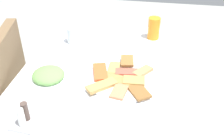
{
  "coord_description": "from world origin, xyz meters",
  "views": [
    {
      "loc": [
        -1.01,
        -0.21,
        1.45
      ],
      "look_at": [
        -0.02,
        -0.04,
        0.77
      ],
      "focal_mm": 43.71,
      "sensor_mm": 36.0,
      "label": 1
    }
  ],
  "objects_px": {
    "pide_platter": "(123,78)",
    "drinking_glass": "(73,35)",
    "dining_table": "(105,88)",
    "fork": "(88,125)",
    "spoon": "(78,124)",
    "paper_napkin": "(83,125)",
    "salad_plate_greens": "(48,76)",
    "condiment_caddy": "(24,119)",
    "soda_can": "(154,28)"
  },
  "relations": [
    {
      "from": "pide_platter",
      "to": "drinking_glass",
      "type": "height_order",
      "value": "drinking_glass"
    },
    {
      "from": "dining_table",
      "to": "fork",
      "type": "bearing_deg",
      "value": -179.24
    },
    {
      "from": "drinking_glass",
      "to": "spoon",
      "type": "relative_size",
      "value": 0.44
    },
    {
      "from": "drinking_glass",
      "to": "dining_table",
      "type": "bearing_deg",
      "value": -139.86
    },
    {
      "from": "paper_napkin",
      "to": "spoon",
      "type": "xyz_separation_m",
      "value": [
        0.0,
        0.02,
        0.0
      ]
    },
    {
      "from": "dining_table",
      "to": "salad_plate_greens",
      "type": "distance_m",
      "value": 0.27
    },
    {
      "from": "pide_platter",
      "to": "spoon",
      "type": "xyz_separation_m",
      "value": [
        -0.29,
        0.12,
        -0.01
      ]
    },
    {
      "from": "paper_napkin",
      "to": "condiment_caddy",
      "type": "height_order",
      "value": "condiment_caddy"
    },
    {
      "from": "drinking_glass",
      "to": "spoon",
      "type": "bearing_deg",
      "value": -162.55
    },
    {
      "from": "pide_platter",
      "to": "spoon",
      "type": "distance_m",
      "value": 0.32
    },
    {
      "from": "salad_plate_greens",
      "to": "spoon",
      "type": "relative_size",
      "value": 1.03
    },
    {
      "from": "pide_platter",
      "to": "soda_can",
      "type": "distance_m",
      "value": 0.45
    },
    {
      "from": "soda_can",
      "to": "condiment_caddy",
      "type": "distance_m",
      "value": 0.87
    },
    {
      "from": "salad_plate_greens",
      "to": "soda_can",
      "type": "bearing_deg",
      "value": -42.64
    },
    {
      "from": "soda_can",
      "to": "pide_platter",
      "type": "bearing_deg",
      "value": 165.0
    },
    {
      "from": "pide_platter",
      "to": "drinking_glass",
      "type": "bearing_deg",
      "value": 45.49
    },
    {
      "from": "fork",
      "to": "dining_table",
      "type": "bearing_deg",
      "value": 17.32
    },
    {
      "from": "dining_table",
      "to": "condiment_caddy",
      "type": "xyz_separation_m",
      "value": [
        -0.37,
        0.22,
        0.12
      ]
    },
    {
      "from": "pide_platter",
      "to": "drinking_glass",
      "type": "distance_m",
      "value": 0.44
    },
    {
      "from": "fork",
      "to": "soda_can",
      "type": "bearing_deg",
      "value": 0.93
    },
    {
      "from": "soda_can",
      "to": "condiment_caddy",
      "type": "relative_size",
      "value": 1.25
    },
    {
      "from": "dining_table",
      "to": "fork",
      "type": "xyz_separation_m",
      "value": [
        -0.34,
        -0.0,
        0.1
      ]
    },
    {
      "from": "soda_can",
      "to": "paper_napkin",
      "type": "distance_m",
      "value": 0.76
    },
    {
      "from": "soda_can",
      "to": "drinking_glass",
      "type": "bearing_deg",
      "value": 105.74
    },
    {
      "from": "fork",
      "to": "drinking_glass",
      "type": "bearing_deg",
      "value": 37.07
    },
    {
      "from": "pide_platter",
      "to": "condiment_caddy",
      "type": "relative_size",
      "value": 3.34
    },
    {
      "from": "paper_napkin",
      "to": "condiment_caddy",
      "type": "relative_size",
      "value": 1.39
    },
    {
      "from": "soda_can",
      "to": "spoon",
      "type": "distance_m",
      "value": 0.76
    },
    {
      "from": "soda_can",
      "to": "spoon",
      "type": "xyz_separation_m",
      "value": [
        -0.72,
        0.24,
        -0.06
      ]
    },
    {
      "from": "drinking_glass",
      "to": "condiment_caddy",
      "type": "distance_m",
      "value": 0.63
    },
    {
      "from": "dining_table",
      "to": "soda_can",
      "type": "xyz_separation_m",
      "value": [
        0.38,
        -0.21,
        0.15
      ]
    },
    {
      "from": "drinking_glass",
      "to": "fork",
      "type": "relative_size",
      "value": 0.48
    },
    {
      "from": "fork",
      "to": "paper_napkin",
      "type": "bearing_deg",
      "value": 106.56
    },
    {
      "from": "condiment_caddy",
      "to": "fork",
      "type": "bearing_deg",
      "value": -82.28
    },
    {
      "from": "soda_can",
      "to": "drinking_glass",
      "type": "distance_m",
      "value": 0.44
    },
    {
      "from": "soda_can",
      "to": "condiment_caddy",
      "type": "xyz_separation_m",
      "value": [
        -0.75,
        0.42,
        -0.03
      ]
    },
    {
      "from": "pide_platter",
      "to": "paper_napkin",
      "type": "distance_m",
      "value": 0.31
    },
    {
      "from": "drinking_glass",
      "to": "fork",
      "type": "bearing_deg",
      "value": -159.49
    },
    {
      "from": "pide_platter",
      "to": "soda_can",
      "type": "bearing_deg",
      "value": -15.0
    },
    {
      "from": "drinking_glass",
      "to": "paper_napkin",
      "type": "relative_size",
      "value": 0.64
    },
    {
      "from": "pide_platter",
      "to": "spoon",
      "type": "bearing_deg",
      "value": 157.26
    },
    {
      "from": "soda_can",
      "to": "fork",
      "type": "height_order",
      "value": "soda_can"
    },
    {
      "from": "spoon",
      "to": "pide_platter",
      "type": "bearing_deg",
      "value": -9.59
    },
    {
      "from": "pide_platter",
      "to": "fork",
      "type": "xyz_separation_m",
      "value": [
        -0.29,
        0.09,
        -0.01
      ]
    },
    {
      "from": "dining_table",
      "to": "spoon",
      "type": "relative_size",
      "value": 5.38
    },
    {
      "from": "pide_platter",
      "to": "fork",
      "type": "distance_m",
      "value": 0.31
    },
    {
      "from": "soda_can",
      "to": "paper_napkin",
      "type": "xyz_separation_m",
      "value": [
        -0.72,
        0.22,
        -0.06
      ]
    },
    {
      "from": "paper_napkin",
      "to": "salad_plate_greens",
      "type": "bearing_deg",
      "value": 41.63
    },
    {
      "from": "pide_platter",
      "to": "soda_can",
      "type": "height_order",
      "value": "soda_can"
    },
    {
      "from": "pide_platter",
      "to": "drinking_glass",
      "type": "relative_size",
      "value": 3.76
    }
  ]
}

